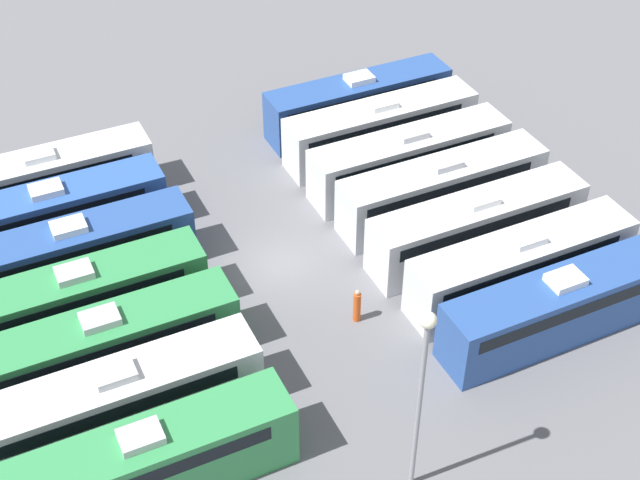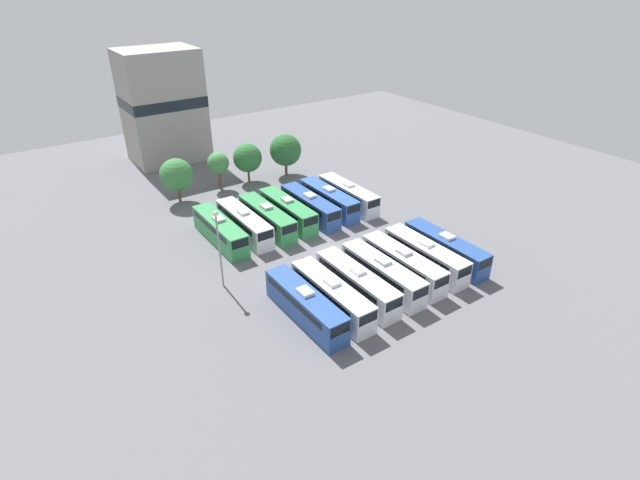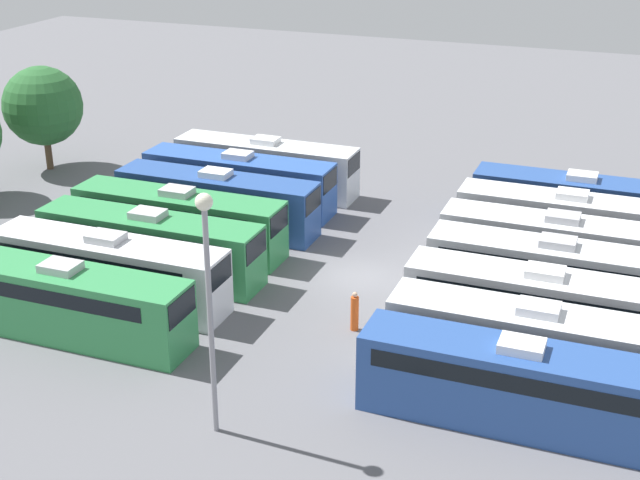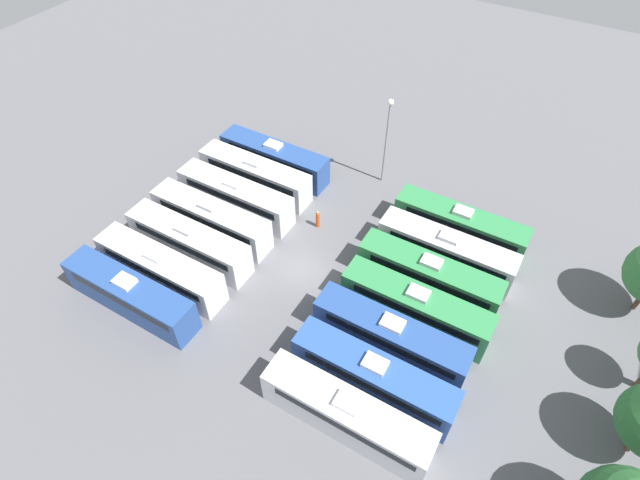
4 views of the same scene
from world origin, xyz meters
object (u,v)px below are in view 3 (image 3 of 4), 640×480
(bus_6, at_px, (578,203))
(bus_4, at_px, (559,247))
(bus_3, at_px, (554,274))
(bus_8, at_px, (108,269))
(bus_13, at_px, (266,165))
(light_pole, at_px, (208,279))
(bus_0, at_px, (517,384))
(bus_12, at_px, (238,180))
(bus_2, at_px, (541,306))
(bus_9, at_px, (150,244))
(tree_3, at_px, (43,106))
(bus_11, at_px, (216,200))
(bus_1, at_px, (534,344))
(bus_7, at_px, (64,300))
(bus_10, at_px, (178,219))
(worker_person, at_px, (355,312))
(bus_5, at_px, (568,223))

(bus_6, bearing_deg, bus_4, 177.94)
(bus_3, bearing_deg, bus_8, 109.52)
(bus_13, height_order, light_pole, light_pole)
(bus_3, bearing_deg, bus_0, 179.99)
(light_pole, bearing_deg, bus_3, -35.05)
(bus_6, distance_m, bus_12, 19.47)
(bus_8, relative_size, light_pole, 1.26)
(bus_2, height_order, bus_3, same)
(bus_0, xyz_separation_m, bus_8, (3.15, 19.32, 0.00))
(light_pole, bearing_deg, bus_9, 40.32)
(bus_0, relative_size, bus_12, 1.00)
(tree_3, bearing_deg, bus_2, -109.40)
(bus_9, bearing_deg, bus_11, -2.16)
(bus_1, relative_size, bus_11, 1.00)
(bus_0, bearing_deg, bus_8, 80.72)
(bus_0, relative_size, bus_7, 1.00)
(bus_10, height_order, worker_person, bus_10)
(bus_6, relative_size, bus_7, 1.00)
(bus_10, height_order, light_pole, light_pole)
(bus_3, distance_m, bus_9, 19.40)
(bus_4, height_order, bus_11, same)
(bus_0, distance_m, bus_8, 19.57)
(bus_11, bearing_deg, bus_10, 170.98)
(bus_3, bearing_deg, tree_3, 75.94)
(bus_3, distance_m, bus_6, 9.76)
(bus_5, height_order, worker_person, bus_5)
(bus_6, xyz_separation_m, bus_8, (-16.61, 19.39, 0.00))
(bus_5, xyz_separation_m, bus_11, (-3.54, 18.71, 0.00))
(bus_1, distance_m, bus_2, 3.44)
(bus_7, height_order, worker_person, bus_7)
(bus_2, bearing_deg, bus_9, 90.48)
(bus_1, height_order, light_pole, light_pole)
(bus_2, bearing_deg, bus_8, 100.01)
(bus_5, height_order, bus_8, same)
(bus_3, height_order, bus_4, same)
(bus_7, height_order, bus_10, same)
(bus_12, height_order, light_pole, light_pole)
(bus_2, height_order, worker_person, bus_2)
(bus_3, bearing_deg, bus_12, 71.20)
(bus_3, xyz_separation_m, bus_6, (9.76, -0.07, 0.00))
(bus_6, bearing_deg, bus_11, 109.50)
(bus_6, bearing_deg, bus_10, 117.31)
(bus_3, xyz_separation_m, bus_4, (3.19, 0.17, 0.00))
(bus_9, xyz_separation_m, bus_13, (13.39, -0.24, 0.00))
(bus_13, bearing_deg, bus_6, -90.04)
(bus_6, bearing_deg, worker_person, 152.54)
(bus_6, bearing_deg, bus_7, 135.96)
(bus_2, distance_m, tree_3, 36.26)
(tree_3, bearing_deg, bus_3, -104.06)
(bus_6, xyz_separation_m, bus_9, (-13.37, 19.13, 0.00))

